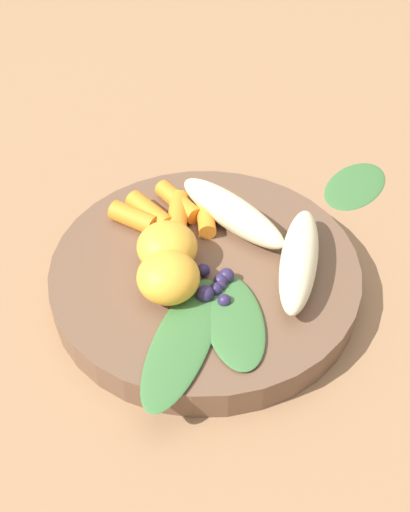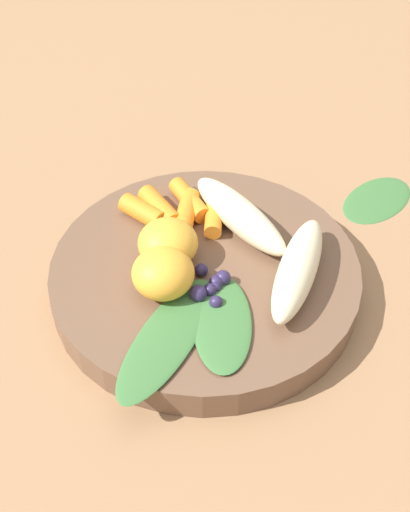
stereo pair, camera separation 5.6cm
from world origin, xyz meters
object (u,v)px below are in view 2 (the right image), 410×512
kale_leaf_stray (377,198)px  orange_segment_near (163,273)px  banana_peeled_left (239,215)px  banana_peeled_right (298,269)px  bowl (205,275)px

kale_leaf_stray → orange_segment_near: bearing=170.0°
banana_peeled_left → banana_peeled_right: same height
banana_peeled_left → banana_peeled_right: 0.08m
bowl → kale_leaf_stray: bowl is taller
banana_peeled_right → kale_leaf_stray: banana_peeled_right is taller
banana_peeled_left → orange_segment_near: size_ratio=2.42×
bowl → orange_segment_near: bearing=-81.6°
orange_segment_near → kale_leaf_stray: (-0.01, 0.27, -0.05)m
orange_segment_near → banana_peeled_left: bearing=106.9°
bowl → orange_segment_near: orange_segment_near is taller
banana_peeled_left → orange_segment_near: bearing=104.4°
banana_peeled_right → kale_leaf_stray: (-0.07, 0.17, -0.04)m
banana_peeled_left → kale_leaf_stray: 0.18m
banana_peeled_left → kale_leaf_stray: banana_peeled_left is taller
bowl → kale_leaf_stray: (-0.01, 0.22, -0.01)m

